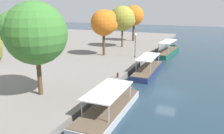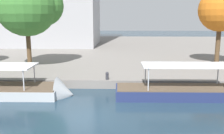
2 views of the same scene
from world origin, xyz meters
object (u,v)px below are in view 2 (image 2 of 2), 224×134
(tree_0, at_px, (224,9))
(tree_4, at_px, (30,5))
(tour_boat_2, at_px, (196,94))
(mooring_bollard_0, at_px, (107,75))
(tour_boat_1, at_px, (8,93))

(tree_0, height_order, tree_4, tree_4)
(tour_boat_2, relative_size, mooring_bollard_0, 16.78)
(tour_boat_1, height_order, tour_boat_2, tour_boat_2)
(tour_boat_1, height_order, tree_0, tree_0)
(tour_boat_2, distance_m, tree_0, 14.41)
(tour_boat_2, distance_m, mooring_bollard_0, 8.17)
(tour_boat_1, xyz_separation_m, tree_0, (22.06, 10.84, 7.37))
(tour_boat_2, bearing_deg, tree_4, 151.01)
(mooring_bollard_0, bearing_deg, tree_4, 145.50)
(tour_boat_1, xyz_separation_m, mooring_bollard_0, (8.42, 2.72, 0.96))
(tour_boat_1, xyz_separation_m, tour_boat_2, (16.05, -0.06, 0.08))
(tour_boat_2, xyz_separation_m, mooring_bollard_0, (-7.64, 2.78, 0.88))
(tour_boat_1, distance_m, tree_0, 25.66)
(mooring_bollard_0, xyz_separation_m, tree_0, (13.64, 8.12, 6.40))
(mooring_bollard_0, relative_size, tree_4, 0.07)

